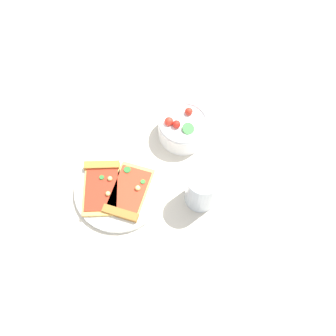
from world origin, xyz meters
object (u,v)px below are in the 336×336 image
pizza_slice_near (128,194)px  soda_glass (202,189)px  pizza_slice_far (101,184)px  salad_bowl (183,127)px  plate (120,190)px

pizza_slice_near → soda_glass: size_ratio=1.39×
pizza_slice_near → soda_glass: 0.18m
pizza_slice_near → pizza_slice_far: (-0.07, -0.01, 0.00)m
salad_bowl → pizza_slice_far: bearing=-113.1°
pizza_slice_near → pizza_slice_far: same height
plate → soda_glass: (0.19, 0.08, 0.05)m
pizza_slice_near → salad_bowl: 0.23m
soda_glass → pizza_slice_far: bearing=-157.1°
pizza_slice_near → pizza_slice_far: 0.07m
pizza_slice_far → salad_bowl: salad_bowl is taller
plate → soda_glass: soda_glass is taller
pizza_slice_near → salad_bowl: (0.03, 0.23, 0.01)m
salad_bowl → soda_glass: bearing=-48.2°
plate → pizza_slice_near: bearing=-6.6°
plate → salad_bowl: (0.06, 0.23, 0.03)m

